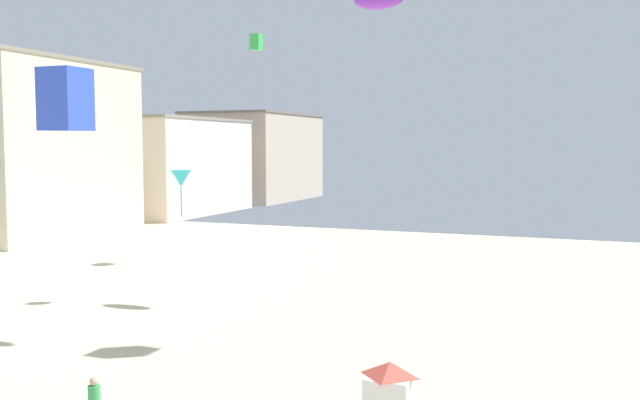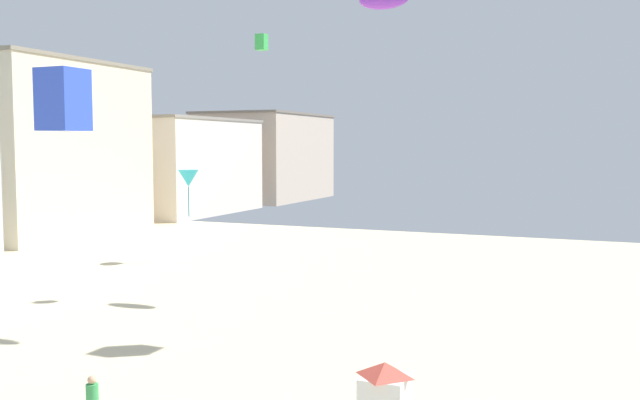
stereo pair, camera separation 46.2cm
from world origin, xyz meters
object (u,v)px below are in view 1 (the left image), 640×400
Objects in this scene: lifeguard_stand at (390,390)px; kite_blue_box at (66,100)px; kite_cyan_delta at (181,179)px; kite_green_box at (256,42)px.

kite_blue_box is at bearing -147.92° from lifeguard_stand.
kite_green_box reaches higher than kite_cyan_delta.
lifeguard_stand is 23.47m from kite_green_box.
kite_green_box is at bearing -37.31° from kite_cyan_delta.
lifeguard_stand is 0.81× the size of kite_cyan_delta.
kite_blue_box is (-7.89, -2.19, 7.20)m from lifeguard_stand.
lifeguard_stand is 10.90m from kite_blue_box.
kite_blue_box is (4.08, -18.86, -4.20)m from kite_green_box.
kite_green_box is (9.24, -7.04, 7.60)m from kite_cyan_delta.
kite_green_box is at bearing 142.24° from lifeguard_stand.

